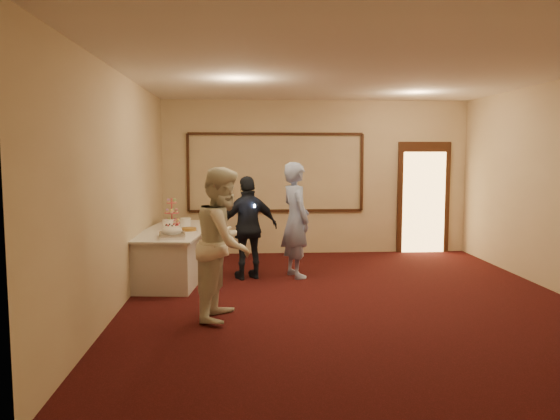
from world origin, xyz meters
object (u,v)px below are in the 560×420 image
Objects in this scene: cupcake_stand at (172,213)px; buffet_table at (176,253)px; plate_stack_a at (168,224)px; tart at (189,230)px; pavlova_tray at (172,232)px; man at (296,220)px; plate_stack_b at (185,222)px; guest at (249,228)px; woman at (224,243)px.

buffet_table is at bearing -78.66° from cupcake_stand.
tart is (0.35, -0.26, -0.05)m from plate_stack_a.
man is (1.85, 0.77, 0.07)m from pavlova_tray.
plate_stack_b is at bearing 59.64° from man.
cupcake_stand is at bearing 48.17° from man.
guest reaches higher than buffet_table.
plate_stack_b is at bearing 101.50° from tart.
plate_stack_a is at bearing 101.40° from pavlova_tray.
tart is 0.15× the size of woman.
man is (1.91, -0.08, 0.53)m from buffet_table.
woman is (0.72, -2.49, 0.06)m from plate_stack_b.
pavlova_tray is 2.91× the size of plate_stack_b.
buffet_table is 9.50× the size of tart.
woman is at bearing -73.91° from plate_stack_b.
plate_stack_b is at bearing 28.32° from woman.
plate_stack_a reaches higher than plate_stack_b.
cupcake_stand is 1.74× the size of tart.
cupcake_stand is at bearing 119.05° from plate_stack_b.
cupcake_stand is (-0.21, 1.64, 0.09)m from pavlova_tray.
guest reaches higher than tart.
plate_stack_a reaches higher than tart.
guest is (1.16, -0.17, 0.42)m from buffet_table.
pavlova_tray reaches higher than tart.
plate_stack_b is 1.12m from guest.
man is 2.38m from woman.
pavlova_tray is 1.10× the size of cupcake_stand.
guest is at bearing -8.43° from buffet_table.
buffet_table is 1.45× the size of woman.
plate_stack_a is 1.01× the size of plate_stack_b.
woman is at bearing 134.48° from man.
tart is at bearing 74.39° from pavlova_tray.
pavlova_tray is at bearing -82.56° from cupcake_stand.
pavlova_tray is 0.32× the size of guest.
guest is at bearing 77.84° from man.
tart is at bearing -45.66° from buffet_table.
pavlova_tray is at bearing -93.51° from plate_stack_b.
plate_stack_a is at bearing 68.01° from man.
cupcake_stand is at bearing 110.77° from tart.
guest is (1.10, 0.68, -0.04)m from pavlova_tray.
tart is (0.39, -1.02, -0.14)m from cupcake_stand.
woman is (0.96, -2.23, 0.06)m from plate_stack_a.
cupcake_stand is 0.59m from plate_stack_b.
tart is 1.69m from man.
buffet_table is at bearing 33.11° from woman.
tart is 2.07m from woman.
pavlova_tray is at bearing 42.38° from woman.
cupcake_stand is 0.30× the size of guest.
guest is (1.32, -0.96, -0.13)m from cupcake_stand.
woman is (0.84, -2.21, 0.52)m from buffet_table.
cupcake_stand is 0.26× the size of woman.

